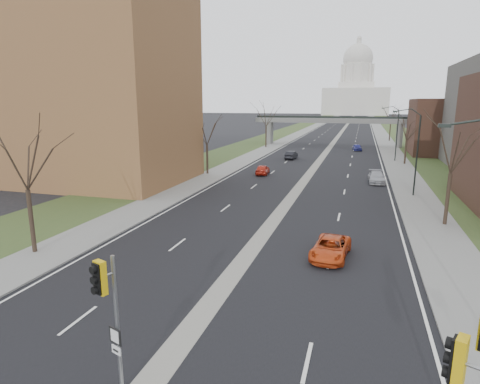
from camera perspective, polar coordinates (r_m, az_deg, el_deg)
The scene contains 26 objects.
ground at distance 15.91m, azimuth -11.44°, elevation -23.64°, with size 700.00×700.00×0.00m, color black.
road_surface at distance 161.57m, azimuth 14.70°, elevation 8.88°, with size 20.00×600.00×0.01m, color black.
median_strip at distance 161.57m, azimuth 14.70°, elevation 8.88°, with size 1.20×600.00×0.02m, color gray.
sidewalk_right at distance 161.54m, azimuth 19.00°, elevation 8.63°, with size 4.00×600.00×0.12m, color gray.
sidewalk_left at distance 162.49m, azimuth 10.43°, elevation 9.12°, with size 4.00×600.00×0.12m, color gray.
grass_verge_right at distance 161.86m, azimuth 21.14°, elevation 8.47°, with size 8.00×600.00×0.10m, color #2C441F.
grass_verge_left at distance 163.28m, azimuth 8.31°, elevation 9.20°, with size 8.00×600.00×0.10m, color #2C441F.
apartment_building at distance 52.42m, azimuth -22.00°, elevation 13.53°, with size 25.00×16.00×22.00m, color brown.
commercial_block_far at distance 82.78m, azimuth 27.97°, elevation 8.14°, with size 14.00×14.00×10.00m, color #482E22.
pedestrian_bridge at distance 91.51m, azimuth 12.97°, elevation 9.46°, with size 34.00×3.00×6.45m.
capitol at distance 331.37m, azimuth 16.18°, elevation 13.72°, with size 48.00×42.00×55.75m.
streetlight_mid at distance 43.49m, azimuth 23.12°, elevation 8.46°, with size 2.61×0.20×8.70m.
streetlight_far at distance 69.37m, azimuth 20.93°, elevation 9.81°, with size 2.61×0.20×8.70m.
tree_left_a at distance 27.41m, azimuth -28.49°, elevation 5.42°, with size 7.20×7.20×9.40m.
tree_left_b at distance 52.96m, azimuth -4.76°, elevation 9.18°, with size 6.75×6.75×8.81m.
tree_left_c at distance 85.44m, azimuth 3.76°, elevation 11.03°, with size 7.65×7.65×9.99m.
tree_right_a at distance 33.94m, azimuth 28.18°, elevation 6.55°, with size 7.20×7.20×9.40m.
tree_right_b at distance 66.60m, azimuth 22.76°, elevation 8.60°, with size 6.30×6.30×8.22m.
tree_right_c at distance 106.41m, azimuth 20.74°, elevation 10.56°, with size 7.65×7.65×9.99m.
signal_pole_median at distance 13.38m, azimuth -18.24°, elevation -14.73°, with size 0.66×0.80×4.79m.
signal_pole_right at distance 11.04m, azimuth 30.63°, elevation -19.80°, with size 0.95×1.30×5.71m.
car_left_near at distance 53.40m, azimuth 3.23°, elevation 3.22°, with size 1.55×3.85×1.31m, color red.
car_left_far at distance 68.53m, azimuth 7.32°, elevation 5.23°, with size 1.44×4.12×1.36m, color black.
car_right_near at distance 25.48m, azimuth 12.76°, elevation -7.75°, with size 2.04×4.43×1.23m, color #C84215.
car_right_mid at distance 50.37m, azimuth 18.86°, elevation 1.99°, with size 1.85×4.56×1.32m, color #9E9FA5.
car_right_far at distance 83.57m, azimuth 16.33°, elevation 6.12°, with size 1.54×3.82×1.30m, color navy.
Camera 1 is at (6.40, -11.18, 9.34)m, focal length 30.00 mm.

